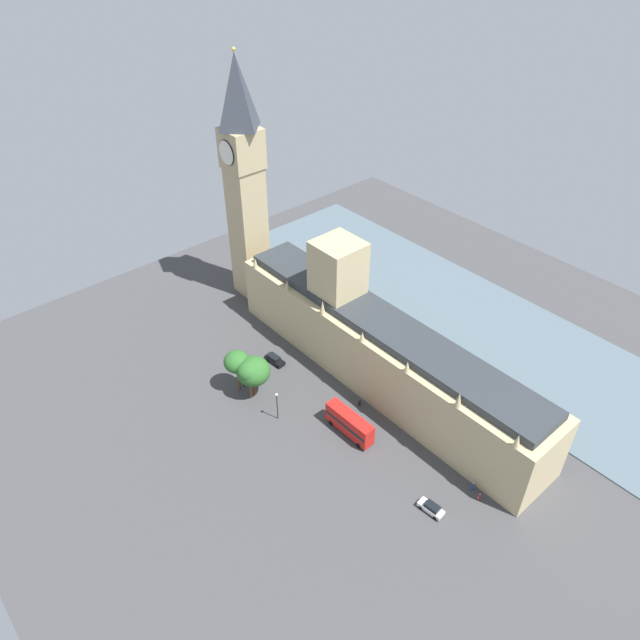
{
  "coord_description": "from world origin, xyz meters",
  "views": [
    {
      "loc": [
        65.91,
        59.14,
        84.25
      ],
      "look_at": [
        1.0,
        -15.44,
        8.32
      ],
      "focal_mm": 33.25,
      "sensor_mm": 36.0,
      "label": 1
    }
  ],
  "objects_px": {
    "double_decker_bus_opposite_hall": "(350,423)",
    "plane_tree_trailing": "(237,362)",
    "plane_tree_by_river_gate": "(249,371)",
    "clock_tower": "(244,180)",
    "car_black_kerbside": "(275,359)",
    "plane_tree_corner": "(253,371)",
    "street_lamp_midblock": "(243,371)",
    "parliament_building": "(377,346)",
    "car_white_far_end": "(431,508)",
    "pedestrian_near_tower": "(360,403)",
    "pedestrian_under_trees": "(473,486)",
    "pedestrian_leading": "(479,497)",
    "street_lamp_slot_10": "(277,401)"
  },
  "relations": [
    {
      "from": "double_decker_bus_opposite_hall",
      "to": "street_lamp_midblock",
      "type": "height_order",
      "value": "street_lamp_midblock"
    },
    {
      "from": "clock_tower",
      "to": "car_black_kerbside",
      "type": "bearing_deg",
      "value": 63.37
    },
    {
      "from": "car_black_kerbside",
      "to": "street_lamp_slot_10",
      "type": "xyz_separation_m",
      "value": [
        9.41,
        13.2,
        3.72
      ]
    },
    {
      "from": "car_black_kerbside",
      "to": "pedestrian_under_trees",
      "type": "distance_m",
      "value": 48.18
    },
    {
      "from": "car_black_kerbside",
      "to": "car_white_far_end",
      "type": "height_order",
      "value": "same"
    },
    {
      "from": "plane_tree_corner",
      "to": "pedestrian_under_trees",
      "type": "bearing_deg",
      "value": 108.51
    },
    {
      "from": "double_decker_bus_opposite_hall",
      "to": "plane_tree_trailing",
      "type": "distance_m",
      "value": 25.19
    },
    {
      "from": "clock_tower",
      "to": "double_decker_bus_opposite_hall",
      "type": "relative_size",
      "value": 5.37
    },
    {
      "from": "double_decker_bus_opposite_hall",
      "to": "pedestrian_under_trees",
      "type": "bearing_deg",
      "value": -73.67
    },
    {
      "from": "pedestrian_under_trees",
      "to": "pedestrian_near_tower",
      "type": "distance_m",
      "value": 26.86
    },
    {
      "from": "street_lamp_midblock",
      "to": "parliament_building",
      "type": "bearing_deg",
      "value": 145.44
    },
    {
      "from": "car_white_far_end",
      "to": "pedestrian_near_tower",
      "type": "height_order",
      "value": "car_white_far_end"
    },
    {
      "from": "clock_tower",
      "to": "pedestrian_under_trees",
      "type": "xyz_separation_m",
      "value": [
        7.2,
        73.3,
        -28.54
      ]
    },
    {
      "from": "street_lamp_slot_10",
      "to": "parliament_building",
      "type": "bearing_deg",
      "value": 170.33
    },
    {
      "from": "car_white_far_end",
      "to": "street_lamp_midblock",
      "type": "xyz_separation_m",
      "value": [
        6.07,
        -44.29,
        3.34
      ]
    },
    {
      "from": "pedestrian_under_trees",
      "to": "plane_tree_trailing",
      "type": "relative_size",
      "value": 0.18
    },
    {
      "from": "pedestrian_leading",
      "to": "pedestrian_near_tower",
      "type": "xyz_separation_m",
      "value": [
        -0.16,
        -28.85,
        0.07
      ]
    },
    {
      "from": "pedestrian_leading",
      "to": "parliament_building",
      "type": "bearing_deg",
      "value": 8.96
    },
    {
      "from": "double_decker_bus_opposite_hall",
      "to": "street_lamp_midblock",
      "type": "distance_m",
      "value": 24.36
    },
    {
      "from": "pedestrian_under_trees",
      "to": "street_lamp_midblock",
      "type": "distance_m",
      "value": 48.51
    },
    {
      "from": "car_black_kerbside",
      "to": "street_lamp_midblock",
      "type": "relative_size",
      "value": 0.81
    },
    {
      "from": "plane_tree_trailing",
      "to": "plane_tree_by_river_gate",
      "type": "height_order",
      "value": "plane_tree_trailing"
    },
    {
      "from": "plane_tree_by_river_gate",
      "to": "street_lamp_slot_10",
      "type": "bearing_deg",
      "value": 93.32
    },
    {
      "from": "plane_tree_corner",
      "to": "plane_tree_trailing",
      "type": "bearing_deg",
      "value": -65.86
    },
    {
      "from": "double_decker_bus_opposite_hall",
      "to": "plane_tree_by_river_gate",
      "type": "height_order",
      "value": "plane_tree_by_river_gate"
    },
    {
      "from": "clock_tower",
      "to": "plane_tree_trailing",
      "type": "bearing_deg",
      "value": 49.65
    },
    {
      "from": "pedestrian_near_tower",
      "to": "plane_tree_trailing",
      "type": "xyz_separation_m",
      "value": [
        15.13,
        -19.33,
        6.49
      ]
    },
    {
      "from": "parliament_building",
      "to": "plane_tree_corner",
      "type": "bearing_deg",
      "value": -28.85
    },
    {
      "from": "car_black_kerbside",
      "to": "pedestrian_under_trees",
      "type": "relative_size",
      "value": 2.84
    },
    {
      "from": "plane_tree_corner",
      "to": "car_white_far_end",
      "type": "bearing_deg",
      "value": 97.87
    },
    {
      "from": "pedestrian_near_tower",
      "to": "plane_tree_corner",
      "type": "relative_size",
      "value": 0.19
    },
    {
      "from": "plane_tree_by_river_gate",
      "to": "car_black_kerbside",
      "type": "bearing_deg",
      "value": -152.09
    },
    {
      "from": "pedestrian_near_tower",
      "to": "street_lamp_midblock",
      "type": "relative_size",
      "value": 0.28
    },
    {
      "from": "clock_tower",
      "to": "plane_tree_by_river_gate",
      "type": "xyz_separation_m",
      "value": [
        22.63,
        30.67,
        -22.31
      ]
    },
    {
      "from": "plane_tree_corner",
      "to": "street_lamp_slot_10",
      "type": "height_order",
      "value": "plane_tree_corner"
    },
    {
      "from": "car_black_kerbside",
      "to": "plane_tree_trailing",
      "type": "relative_size",
      "value": 0.52
    },
    {
      "from": "car_white_far_end",
      "to": "plane_tree_trailing",
      "type": "bearing_deg",
      "value": 93.69
    },
    {
      "from": "plane_tree_by_river_gate",
      "to": "pedestrian_near_tower",
      "type": "bearing_deg",
      "value": 133.0
    },
    {
      "from": "pedestrian_leading",
      "to": "car_white_far_end",
      "type": "bearing_deg",
      "value": 87.09
    },
    {
      "from": "double_decker_bus_opposite_hall",
      "to": "pedestrian_under_trees",
      "type": "distance_m",
      "value": 24.15
    },
    {
      "from": "plane_tree_trailing",
      "to": "street_lamp_slot_10",
      "type": "bearing_deg",
      "value": 94.35
    },
    {
      "from": "pedestrian_under_trees",
      "to": "plane_tree_by_river_gate",
      "type": "height_order",
      "value": "plane_tree_by_river_gate"
    },
    {
      "from": "car_black_kerbside",
      "to": "plane_tree_corner",
      "type": "relative_size",
      "value": 0.54
    },
    {
      "from": "pedestrian_leading",
      "to": "street_lamp_midblock",
      "type": "height_order",
      "value": "street_lamp_midblock"
    },
    {
      "from": "plane_tree_trailing",
      "to": "double_decker_bus_opposite_hall",
      "type": "bearing_deg",
      "value": 110.54
    },
    {
      "from": "parliament_building",
      "to": "clock_tower",
      "type": "distance_m",
      "value": 47.38
    },
    {
      "from": "car_black_kerbside",
      "to": "plane_tree_by_river_gate",
      "type": "relative_size",
      "value": 0.54
    },
    {
      "from": "double_decker_bus_opposite_hall",
      "to": "pedestrian_leading",
      "type": "distance_m",
      "value": 25.85
    },
    {
      "from": "pedestrian_leading",
      "to": "plane_tree_corner",
      "type": "bearing_deg",
      "value": 39.83
    },
    {
      "from": "parliament_building",
      "to": "pedestrian_near_tower",
      "type": "distance_m",
      "value": 11.76
    }
  ]
}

